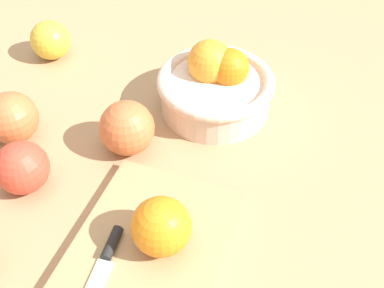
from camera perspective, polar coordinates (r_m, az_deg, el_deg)
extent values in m
plane|color=tan|center=(0.76, -9.03, -1.07)|extent=(2.40, 2.40, 0.00)
cylinder|color=beige|center=(0.80, 2.72, 5.74)|extent=(0.18, 0.18, 0.06)
torus|color=beige|center=(0.79, 2.79, 7.32)|extent=(0.19, 0.19, 0.02)
sphere|color=orange|center=(0.80, 2.11, 9.48)|extent=(0.07, 0.07, 0.07)
sphere|color=orange|center=(0.79, 4.36, 8.85)|extent=(0.06, 0.06, 0.06)
cube|color=tan|center=(0.64, -5.31, -11.92)|extent=(0.27, 0.22, 0.02)
sphere|color=orange|center=(0.60, -3.63, -9.58)|extent=(0.07, 0.07, 0.07)
cylinder|color=black|center=(0.63, -9.31, -11.35)|extent=(0.05, 0.02, 0.01)
sphere|color=#D6422D|center=(0.72, -19.23, -2.62)|extent=(0.08, 0.08, 0.08)
sphere|color=#CC6638|center=(0.79, -20.30, 2.89)|extent=(0.08, 0.08, 0.08)
sphere|color=gold|center=(0.95, -16.22, 11.56)|extent=(0.07, 0.07, 0.07)
sphere|color=#CC6638|center=(0.73, -7.60, 1.86)|extent=(0.08, 0.08, 0.08)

